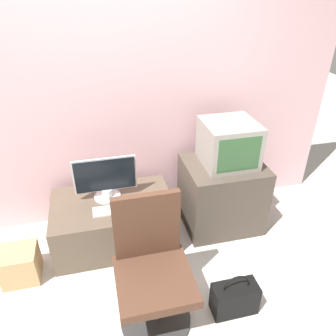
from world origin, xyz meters
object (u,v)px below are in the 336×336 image
at_px(mouse, 142,206).
at_px(crt_tv, 229,143).
at_px(cardboard_box_lower, 20,264).
at_px(main_monitor, 106,179).
at_px(keyboard, 114,210).
at_px(office_chair, 152,273).
at_px(handbag, 235,298).

xyz_separation_m(mouse, crt_tv, (0.84, 0.19, 0.43)).
xyz_separation_m(crt_tv, cardboard_box_lower, (-1.90, -0.31, -0.75)).
height_order(main_monitor, keyboard, main_monitor).
height_order(office_chair, cardboard_box_lower, office_chair).
bearing_deg(main_monitor, crt_tv, -2.44).
xyz_separation_m(mouse, handbag, (0.54, -0.84, -0.33)).
bearing_deg(mouse, office_chair, -94.37).
bearing_deg(office_chair, main_monitor, 103.52).
distance_m(keyboard, handbag, 1.21).
bearing_deg(keyboard, cardboard_box_lower, -169.90).
xyz_separation_m(office_chair, cardboard_box_lower, (-1.00, 0.59, -0.29)).
bearing_deg(mouse, handbag, -57.32).
distance_m(cardboard_box_lower, handbag, 1.75).
distance_m(office_chair, cardboard_box_lower, 1.20).
height_order(office_chair, handbag, office_chair).
xyz_separation_m(keyboard, cardboard_box_lower, (-0.81, -0.14, -0.31)).
bearing_deg(office_chair, mouse, 85.63).
height_order(mouse, office_chair, office_chair).
height_order(mouse, crt_tv, crt_tv).
xyz_separation_m(keyboard, crt_tv, (1.09, 0.17, 0.43)).
bearing_deg(office_chair, crt_tv, 45.19).
xyz_separation_m(cardboard_box_lower, handbag, (1.60, -0.71, -0.01)).
bearing_deg(handbag, office_chair, 168.59).
xyz_separation_m(mouse, cardboard_box_lower, (-1.06, -0.12, -0.32)).
height_order(crt_tv, office_chair, crt_tv).
distance_m(mouse, office_chair, 0.72).
bearing_deg(crt_tv, office_chair, -134.81).
bearing_deg(keyboard, mouse, -4.80).
bearing_deg(office_chair, cardboard_box_lower, 149.33).
xyz_separation_m(keyboard, handbag, (0.78, -0.86, -0.32)).
relative_size(main_monitor, cardboard_box_lower, 1.91).
height_order(keyboard, crt_tv, crt_tv).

